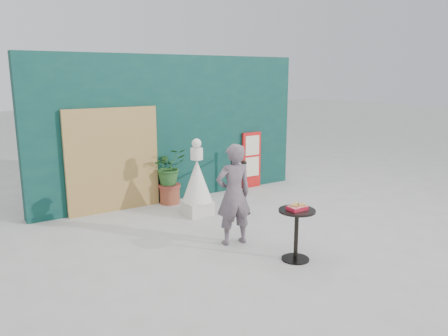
% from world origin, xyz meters
% --- Properties ---
extents(ground, '(60.00, 60.00, 0.00)m').
position_xyz_m(ground, '(0.00, 0.00, 0.00)').
color(ground, '#ADAAA5').
rests_on(ground, ground).
extents(back_wall, '(6.00, 0.30, 3.00)m').
position_xyz_m(back_wall, '(0.00, 3.15, 1.50)').
color(back_wall, '#0A3131').
rests_on(back_wall, ground).
extents(bamboo_fence, '(1.80, 0.08, 2.00)m').
position_xyz_m(bamboo_fence, '(-1.40, 2.94, 1.00)').
color(bamboo_fence, tan).
rests_on(bamboo_fence, ground).
extents(woman, '(0.63, 0.47, 1.59)m').
position_xyz_m(woman, '(-0.42, 0.28, 0.79)').
color(woman, slate).
rests_on(woman, ground).
extents(menu_board, '(0.50, 0.07, 1.30)m').
position_xyz_m(menu_board, '(1.90, 2.95, 0.65)').
color(menu_board, red).
rests_on(menu_board, ground).
extents(statue, '(0.57, 0.57, 1.46)m').
position_xyz_m(statue, '(-0.18, 1.85, 0.59)').
color(statue, silver).
rests_on(statue, ground).
extents(cafe_table, '(0.52, 0.52, 0.75)m').
position_xyz_m(cafe_table, '(-0.02, -0.72, 0.50)').
color(cafe_table, black).
rests_on(cafe_table, ground).
extents(food_basket, '(0.26, 0.19, 0.11)m').
position_xyz_m(food_basket, '(-0.02, -0.72, 0.79)').
color(food_basket, '#B01228').
rests_on(food_basket, cafe_table).
extents(planter, '(0.68, 0.59, 1.15)m').
position_xyz_m(planter, '(-0.29, 2.81, 0.67)').
color(planter, '#993E32').
rests_on(planter, ground).
extents(stanchion_barrier, '(0.84, 1.54, 1.03)m').
position_xyz_m(stanchion_barrier, '(0.90, 2.07, 0.49)').
color(stanchion_barrier, black).
rests_on(stanchion_barrier, ground).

